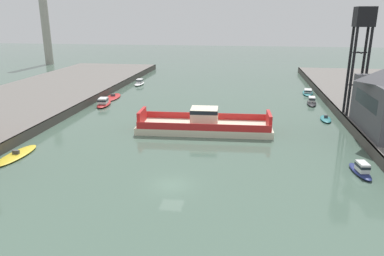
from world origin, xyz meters
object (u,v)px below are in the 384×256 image
moored_boat_near_right (139,83)px  moored_boat_far_left (312,101)px  moored_boat_upstream_a (104,103)px  moored_boat_upstream_b (326,119)px  crane_tower (362,34)px  moored_boat_mid_right (308,92)px  moored_boat_far_right (113,97)px  moored_boat_mid_left (361,169)px  smokestack_distant_a (45,17)px  moored_boat_near_left (16,155)px  chain_ferry (204,124)px

moored_boat_near_right → moored_boat_far_left: bearing=-21.1°
moored_boat_upstream_a → moored_boat_upstream_b: bearing=-6.0°
moored_boat_far_left → crane_tower: (4.50, -13.79, 14.56)m
moored_boat_mid_right → moored_boat_upstream_b: moored_boat_mid_right is taller
moored_boat_near_right → moored_boat_far_right: size_ratio=0.71×
moored_boat_mid_left → moored_boat_mid_right: 47.43m
crane_tower → smokestack_distant_a: smokestack_distant_a is taller
moored_boat_near_left → moored_boat_upstream_b: 50.58m
moored_boat_mid_left → chain_ferry: bearing=145.4°
moored_boat_near_right → smokestack_distant_a: smokestack_distant_a is taller
chain_ferry → moored_boat_upstream_b: (20.78, 9.80, -0.91)m
moored_boat_near_left → moored_boat_far_right: (-0.25, 36.81, 0.01)m
moored_boat_mid_left → moored_boat_far_left: (0.02, 36.51, -0.04)m
moored_boat_near_left → moored_boat_mid_left: 43.63m
moored_boat_upstream_b → moored_boat_mid_right: bearing=89.3°
moored_boat_mid_left → crane_tower: (4.52, 22.73, 14.52)m
moored_boat_far_left → moored_boat_upstream_b: (0.49, -12.76, -0.31)m
chain_ferry → moored_boat_far_left: (20.28, 22.55, -0.60)m
chain_ferry → moored_boat_upstream_a: size_ratio=3.08×
moored_boat_mid_left → smokestack_distant_a: size_ratio=0.16×
moored_boat_mid_left → moored_boat_far_right: bearing=140.7°
moored_boat_far_right → chain_ferry: bearing=-42.9°
moored_boat_near_left → moored_boat_near_right: bearing=89.0°
moored_boat_near_left → moored_boat_upstream_b: bearing=29.3°
moored_boat_far_left → moored_boat_far_right: 43.89m
chain_ferry → moored_boat_far_right: (-23.60, 21.89, -0.93)m
smokestack_distant_a → moored_boat_near_left: bearing=-63.2°
moored_boat_mid_left → moored_boat_mid_right: moored_boat_mid_left is taller
chain_ferry → moored_boat_upstream_b: 22.99m
moored_boat_upstream_b → moored_boat_mid_left: bearing=-91.2°
chain_ferry → moored_boat_mid_left: (20.27, -13.96, -0.56)m
moored_boat_far_left → moored_boat_upstream_a: (-43.10, -8.16, 0.08)m
moored_boat_mid_right → moored_boat_far_left: bearing=-94.1°
moored_boat_mid_left → moored_boat_upstream_b: moored_boat_mid_left is taller
moored_boat_upstream_b → crane_tower: crane_tower is taller
moored_boat_mid_left → moored_boat_far_left: 36.51m
moored_boat_mid_left → moored_boat_upstream_b: (0.51, 23.76, -0.36)m
smokestack_distant_a → moored_boat_far_left: bearing=-31.3°
moored_boat_near_right → moored_boat_upstream_a: (-0.39, -24.65, 0.07)m
moored_boat_mid_right → moored_boat_far_right: bearing=-165.5°
moored_boat_upstream_a → moored_boat_upstream_b: moored_boat_upstream_a is taller
moored_boat_far_left → moored_boat_upstream_a: size_ratio=0.95×
moored_boat_far_left → smokestack_distant_a: bearing=148.7°
chain_ferry → smokestack_distant_a: smokestack_distant_a is taller
crane_tower → smokestack_distant_a: 117.03m
moored_boat_far_right → crane_tower: size_ratio=0.47×
chain_ferry → moored_boat_mid_right: (21.06, 33.46, -0.72)m
moored_boat_far_right → moored_boat_near_right: bearing=86.1°
chain_ferry → smokestack_distant_a: 105.62m
moored_boat_upstream_a → moored_boat_far_right: bearing=95.9°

